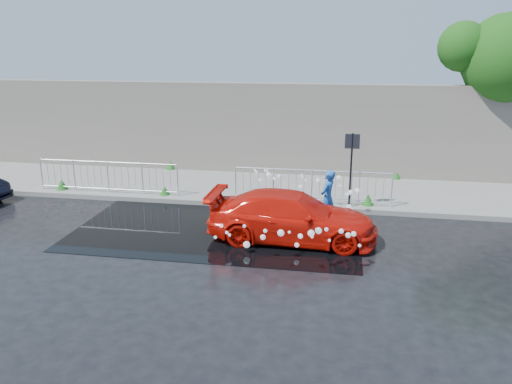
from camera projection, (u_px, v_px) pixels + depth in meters
ground at (192, 239)px, 13.55m from camera, size 90.00×90.00×0.00m
pavement at (232, 187)px, 18.25m from camera, size 30.00×4.00×0.15m
curb at (219, 203)px, 16.36m from camera, size 30.00×0.25×0.16m
retaining_wall at (243, 128)px, 19.81m from camera, size 30.00×0.60×3.50m
puddle at (219, 227)px, 14.41m from camera, size 8.00×5.00×0.01m
sign_post at (351, 158)px, 15.30m from camera, size 0.45×0.06×2.50m
tree at (511, 54)px, 17.62m from camera, size 4.99×3.17×6.30m
railing_left at (108, 176)px, 17.15m from camera, size 5.05×0.05×1.10m
railing_right at (312, 185)px, 16.01m from camera, size 5.05×0.05×1.10m
weeds at (222, 184)px, 17.67m from camera, size 12.17×3.93×0.38m
water_spray at (303, 205)px, 14.13m from camera, size 3.62×5.57×1.05m
red_car at (292, 217)px, 13.33m from camera, size 4.55×1.92×1.31m
person at (328, 198)px, 14.44m from camera, size 0.59×0.70×1.64m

